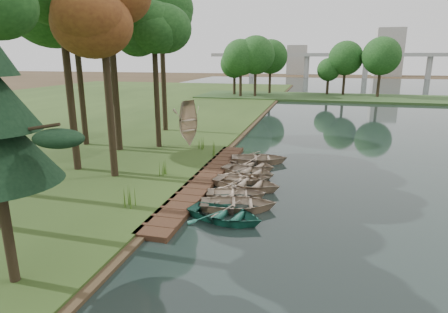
% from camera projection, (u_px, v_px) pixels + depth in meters
% --- Properties ---
extents(ground, '(300.00, 300.00, 0.00)m').
position_uv_depth(ground, '(231.00, 184.00, 22.58)').
color(ground, '#3D2F1D').
extents(boardwalk, '(1.60, 16.00, 0.30)m').
position_uv_depth(boardwalk, '(205.00, 179.00, 22.91)').
color(boardwalk, '#392316').
rests_on(boardwalk, ground).
extents(peninsula, '(50.00, 14.00, 0.45)m').
position_uv_depth(peninsula, '(336.00, 98.00, 67.48)').
color(peninsula, '#2A441E').
rests_on(peninsula, ground).
extents(far_trees, '(45.60, 5.60, 8.80)m').
position_uv_depth(far_trees, '(320.00, 62.00, 66.66)').
color(far_trees, black).
rests_on(far_trees, peninsula).
extents(bridge, '(95.90, 4.00, 8.60)m').
position_uv_depth(bridge, '(343.00, 58.00, 130.27)').
color(bridge, '#A5A5A0').
rests_on(bridge, ground).
extents(building_a, '(10.00, 8.00, 18.00)m').
position_uv_depth(building_a, '(388.00, 52.00, 144.34)').
color(building_a, '#A5A5A0').
rests_on(building_a, ground).
extents(building_b, '(8.00, 8.00, 12.00)m').
position_uv_depth(building_b, '(297.00, 60.00, 158.04)').
color(building_b, '#A5A5A0').
rests_on(building_b, ground).
extents(rowboat_0, '(4.26, 3.52, 0.76)m').
position_uv_depth(rowboat_0, '(225.00, 213.00, 17.32)').
color(rowboat_0, '#28715E').
rests_on(rowboat_0, water).
extents(rowboat_1, '(4.33, 3.50, 0.79)m').
position_uv_depth(rowboat_1, '(238.00, 202.00, 18.53)').
color(rowboat_1, tan).
rests_on(rowboat_1, water).
extents(rowboat_2, '(3.58, 2.84, 0.67)m').
position_uv_depth(rowboat_2, '(236.00, 192.00, 20.10)').
color(rowboat_2, tan).
rests_on(rowboat_2, water).
extents(rowboat_3, '(4.54, 3.66, 0.83)m').
position_uv_depth(rowboat_3, '(247.00, 182.00, 21.51)').
color(rowboat_3, tan).
rests_on(rowboat_3, water).
extents(rowboat_4, '(3.65, 2.91, 0.68)m').
position_uv_depth(rowboat_4, '(244.00, 177.00, 22.62)').
color(rowboat_4, tan).
rests_on(rowboat_4, water).
extents(rowboat_5, '(4.30, 3.68, 0.75)m').
position_uv_depth(rowboat_5, '(248.00, 170.00, 23.92)').
color(rowboat_5, tan).
rests_on(rowboat_5, water).
extents(rowboat_6, '(3.90, 3.38, 0.68)m').
position_uv_depth(rowboat_6, '(253.00, 163.00, 25.52)').
color(rowboat_6, tan).
rests_on(rowboat_6, water).
extents(rowboat_7, '(4.52, 3.63, 0.83)m').
position_uv_depth(rowboat_7, '(259.00, 157.00, 26.72)').
color(rowboat_7, tan).
rests_on(rowboat_7, water).
extents(stored_rowboat, '(4.62, 4.29, 0.78)m').
position_uv_depth(stored_rowboat, '(189.00, 141.00, 30.70)').
color(stored_rowboat, tan).
rests_on(stored_rowboat, bank).
extents(tree_2, '(4.41, 4.41, 11.40)m').
position_uv_depth(tree_2, '(102.00, 14.00, 20.73)').
color(tree_2, black).
rests_on(tree_2, bank).
extents(tree_4, '(4.04, 4.04, 10.64)m').
position_uv_depth(tree_4, '(154.00, 34.00, 28.37)').
color(tree_4, black).
rests_on(tree_4, bank).
extents(tree_5, '(6.34, 6.34, 13.48)m').
position_uv_depth(tree_5, '(73.00, 8.00, 28.69)').
color(tree_5, black).
rests_on(tree_5, bank).
extents(tree_6, '(4.96, 4.96, 13.66)m').
position_uv_depth(tree_6, '(161.00, 9.00, 34.60)').
color(tree_6, black).
rests_on(tree_6, bank).
extents(reeds_0, '(0.60, 0.60, 0.93)m').
position_uv_depth(reeds_0, '(129.00, 198.00, 18.25)').
color(reeds_0, '#3F661E').
rests_on(reeds_0, bank).
extents(reeds_1, '(0.60, 0.60, 0.94)m').
position_uv_depth(reeds_1, '(161.00, 168.00, 23.20)').
color(reeds_1, '#3F661E').
rests_on(reeds_1, bank).
extents(reeds_2, '(0.60, 0.60, 1.02)m').
position_uv_depth(reeds_2, '(212.00, 149.00, 27.80)').
color(reeds_2, '#3F661E').
rests_on(reeds_2, bank).
extents(reeds_3, '(0.60, 0.60, 0.95)m').
position_uv_depth(reeds_3, '(201.00, 143.00, 29.69)').
color(reeds_3, '#3F661E').
rests_on(reeds_3, bank).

